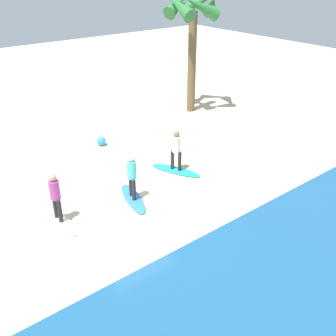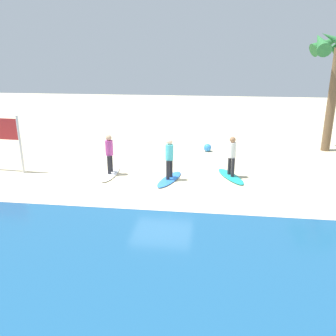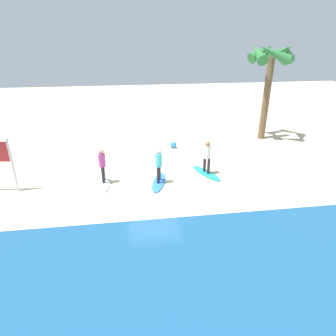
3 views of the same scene
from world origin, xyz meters
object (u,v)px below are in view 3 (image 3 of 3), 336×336
surfboard_teal (206,173)px  surfboard_white (104,182)px  surfer_teal (207,155)px  surfer_white (102,163)px  palm_tree (271,62)px  beach_ball (173,145)px  surfboard_blue (159,182)px  surfer_blue (159,163)px

surfboard_teal → surfboard_white: same height
surfer_teal → surfboard_white: size_ratio=0.78×
surfer_white → palm_tree: size_ratio=0.27×
surfboard_teal → beach_ball: beach_ball is taller
surfer_white → beach_ball: size_ratio=4.05×
surfboard_teal → palm_tree: palm_tree is taller
surfer_teal → beach_ball: 4.20m
surfboard_blue → surfer_white: bearing=-82.5°
surfboard_white → surfer_blue: bearing=81.2°
surfboard_teal → beach_ball: size_ratio=5.19×
surfer_blue → beach_ball: (-1.43, -4.66, -0.83)m
surfboard_teal → surfer_teal: size_ratio=1.28×
surfer_teal → palm_tree: bearing=-135.8°
beach_ball → surfer_blue: bearing=72.9°
surfboard_teal → beach_ball: (1.06, -3.98, 0.16)m
surfer_white → surfer_blue: bearing=171.9°
surfer_white → beach_ball: bearing=-133.0°
surfboard_blue → palm_tree: 10.69m
surfboard_teal → surfer_blue: bearing=-98.2°
surfer_teal → beach_ball: (1.06, -3.98, -0.83)m
surfboard_teal → surfer_white: bearing=-109.9°
surfer_teal → surfer_blue: bearing=15.3°
surfer_teal → beach_ball: size_ratio=4.05×
surfboard_teal → surfer_teal: (0.00, 0.00, 0.99)m
surfboard_teal → palm_tree: 8.67m
surfboard_white → palm_tree: 12.50m
surfer_blue → surfboard_white: 2.78m
surfboard_white → surfer_white: (0.00, -0.00, 0.99)m
beach_ball → surfboard_white: bearing=47.0°
surfboard_teal → surfer_blue: (2.49, 0.68, 0.99)m
surfer_blue → surfer_teal: bearing=-164.7°
surfboard_teal → surfer_white: size_ratio=1.28×
surfboard_white → palm_tree: (-10.21, -5.31, 4.87)m
surfer_blue → surfboard_white: surfer_blue is taller
surfboard_teal → surfboard_blue: bearing=-98.2°
surfboard_blue → surfer_white: 2.78m
surfer_blue → surfboard_white: bearing=-8.1°
surfer_teal → surfboard_blue: surfer_teal is taller
surfboard_blue → surfer_white: surfer_white is taller
surfboard_blue → surfboard_white: size_ratio=1.00×
surfer_teal → beach_ball: surfer_teal is taller
surfer_blue → palm_tree: (-7.63, -5.68, 3.87)m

